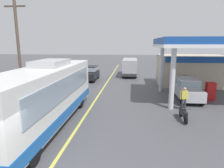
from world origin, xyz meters
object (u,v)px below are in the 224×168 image
pedestrian_near_pump (184,97)px  minibus_opposing_lane (130,66)px  car_at_pump (187,88)px  motorcycle_parked_forecourt (183,113)px  pedestrian_by_shop (185,81)px  coach_bus_main (46,96)px  car_trailing_behind_bus (91,72)px

pedestrian_near_pump → minibus_opposing_lane: bearing=104.8°
car_at_pump → pedestrian_near_pump: car_at_pump is taller
motorcycle_parked_forecourt → car_at_pump: bearing=73.0°
motorcycle_parked_forecourt → pedestrian_by_shop: 8.77m
car_at_pump → motorcycle_parked_forecourt: car_at_pump is taller
coach_bus_main → car_at_pump: size_ratio=2.63×
minibus_opposing_lane → pedestrian_near_pump: size_ratio=3.69×
car_trailing_behind_bus → motorcycle_parked_forecourt: bearing=-56.5°
pedestrian_by_shop → car_trailing_behind_bus: (-10.71, 4.38, 0.08)m
car_at_pump → car_trailing_behind_bus: (-9.96, 8.06, 0.00)m
coach_bus_main → car_at_pump: 11.44m
pedestrian_near_pump → pedestrian_by_shop: 6.72m
motorcycle_parked_forecourt → pedestrian_by_shop: (2.21, 8.47, 0.49)m
pedestrian_near_pump → pedestrian_by_shop: size_ratio=1.00×
car_at_pump → car_trailing_behind_bus: size_ratio=1.00×
pedestrian_by_shop → motorcycle_parked_forecourt: bearing=-104.6°
car_at_pump → minibus_opposing_lane: size_ratio=0.69×
motorcycle_parked_forecourt → car_trailing_behind_bus: size_ratio=0.43×
car_trailing_behind_bus → car_at_pump: bearing=-39.0°
coach_bus_main → pedestrian_near_pump: size_ratio=6.65×
coach_bus_main → minibus_opposing_lane: coach_bus_main is taller
minibus_opposing_lane → pedestrian_by_shop: size_ratio=3.69×
minibus_opposing_lane → pedestrian_by_shop: (5.71, -8.63, -0.54)m
pedestrian_near_pump → pedestrian_by_shop: same height
minibus_opposing_lane → car_trailing_behind_bus: bearing=-139.7°
pedestrian_by_shop → car_trailing_behind_bus: 11.57m
pedestrian_near_pump → car_trailing_behind_bus: size_ratio=0.40×
pedestrian_by_shop → coach_bus_main: bearing=-135.8°
minibus_opposing_lane → motorcycle_parked_forecourt: minibus_opposing_lane is taller
minibus_opposing_lane → car_trailing_behind_bus: size_ratio=1.46×
car_trailing_behind_bus → pedestrian_by_shop: bearing=-22.3°
motorcycle_parked_forecourt → coach_bus_main: bearing=-169.4°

